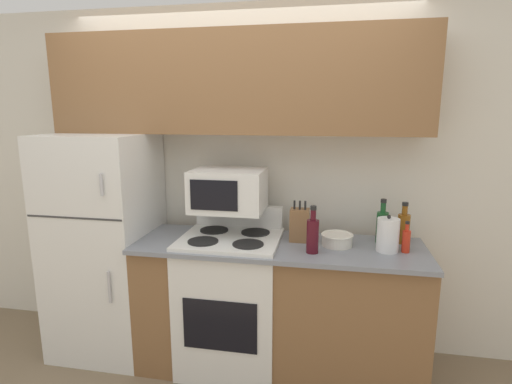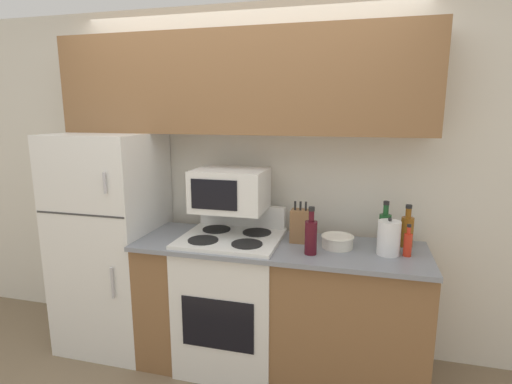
% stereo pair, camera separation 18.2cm
% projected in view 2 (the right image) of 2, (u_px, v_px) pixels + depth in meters
% --- Properties ---
extents(wall_back, '(8.00, 0.05, 2.55)m').
position_uv_depth(wall_back, '(245.00, 180.00, 3.07)').
color(wall_back, silver).
rests_on(wall_back, ground_plane).
extents(lower_cabinets, '(1.92, 0.62, 0.93)m').
position_uv_depth(lower_cabinets, '(278.00, 307.00, 2.76)').
color(lower_cabinets, brown).
rests_on(lower_cabinets, ground_plane).
extents(refrigerator, '(0.70, 0.69, 1.64)m').
position_uv_depth(refrigerator, '(112.00, 241.00, 3.06)').
color(refrigerator, white).
rests_on(refrigerator, ground_plane).
extents(upper_cabinets, '(2.62, 0.32, 0.69)m').
position_uv_depth(upper_cabinets, '(237.00, 84.00, 2.76)').
color(upper_cabinets, brown).
rests_on(upper_cabinets, refrigerator).
extents(stove, '(0.67, 0.61, 1.11)m').
position_uv_depth(stove, '(232.00, 299.00, 2.83)').
color(stove, white).
rests_on(stove, ground_plane).
extents(microwave, '(0.50, 0.38, 0.29)m').
position_uv_depth(microwave, '(230.00, 190.00, 2.77)').
color(microwave, white).
rests_on(microwave, stove).
extents(knife_block, '(0.13, 0.11, 0.28)m').
position_uv_depth(knife_block, '(300.00, 226.00, 2.68)').
color(knife_block, brown).
rests_on(knife_block, lower_cabinets).
extents(bowl, '(0.21, 0.21, 0.08)m').
position_uv_depth(bowl, '(337.00, 241.00, 2.58)').
color(bowl, silver).
rests_on(bowl, lower_cabinets).
extents(bottle_hot_sauce, '(0.05, 0.05, 0.20)m').
position_uv_depth(bottle_hot_sauce, '(408.00, 244.00, 2.42)').
color(bottle_hot_sauce, red).
rests_on(bottle_hot_sauce, lower_cabinets).
extents(bottle_wine_red, '(0.08, 0.08, 0.30)m').
position_uv_depth(bottle_wine_red, '(311.00, 236.00, 2.45)').
color(bottle_wine_red, '#470F19').
rests_on(bottle_wine_red, lower_cabinets).
extents(bottle_whiskey, '(0.08, 0.08, 0.28)m').
position_uv_depth(bottle_whiskey, '(407.00, 230.00, 2.59)').
color(bottle_whiskey, brown).
rests_on(bottle_whiskey, lower_cabinets).
extents(bottle_wine_green, '(0.08, 0.08, 0.30)m').
position_uv_depth(bottle_wine_green, '(385.00, 228.00, 2.60)').
color(bottle_wine_green, '#194C23').
rests_on(bottle_wine_green, lower_cabinets).
extents(kettle, '(0.14, 0.14, 0.24)m').
position_uv_depth(kettle, '(389.00, 238.00, 2.44)').
color(kettle, white).
rests_on(kettle, lower_cabinets).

